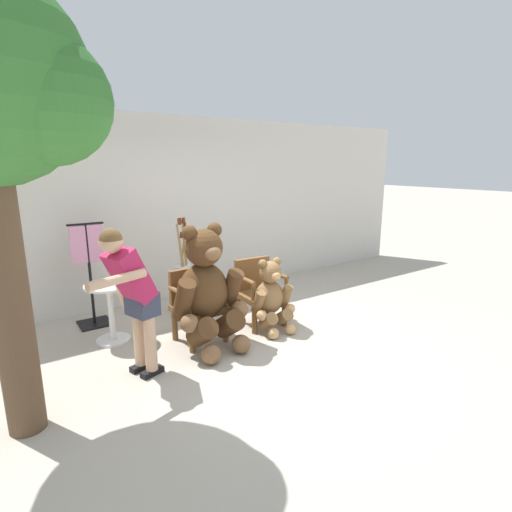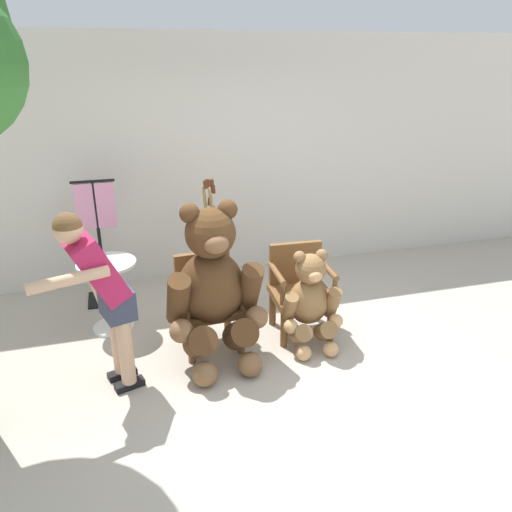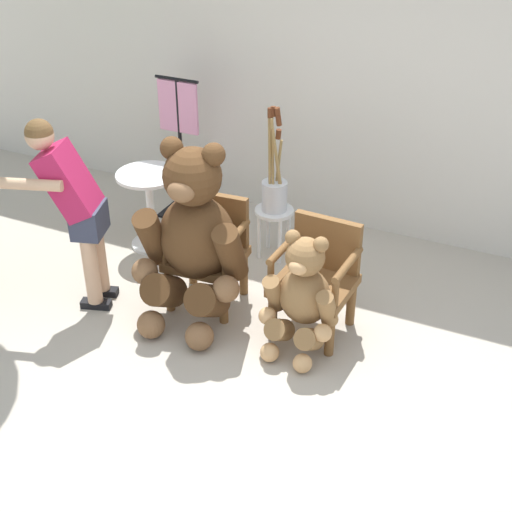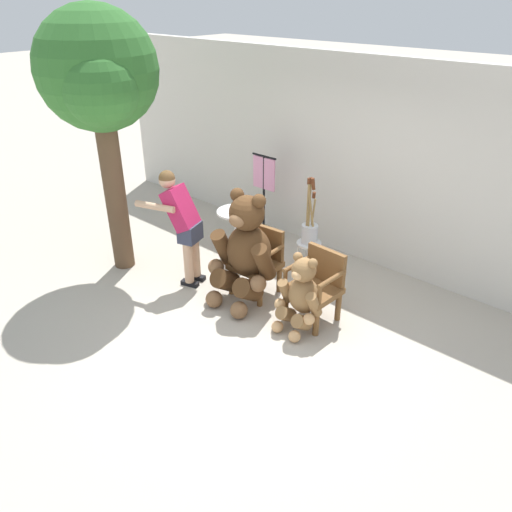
% 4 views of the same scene
% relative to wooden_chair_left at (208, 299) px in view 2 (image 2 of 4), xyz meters
% --- Properties ---
extents(ground_plane, '(60.00, 60.00, 0.00)m').
position_rel_wooden_chair_left_xyz_m(ground_plane, '(0.45, -0.66, -0.46)').
color(ground_plane, '#B2A899').
extents(back_wall, '(10.00, 0.16, 2.80)m').
position_rel_wooden_chair_left_xyz_m(back_wall, '(0.45, 1.74, 0.94)').
color(back_wall, beige).
rests_on(back_wall, ground).
extents(wooden_chair_left, '(0.60, 0.56, 0.86)m').
position_rel_wooden_chair_left_xyz_m(wooden_chair_left, '(0.00, 0.00, 0.00)').
color(wooden_chair_left, brown).
rests_on(wooden_chair_left, ground).
extents(wooden_chair_right, '(0.58, 0.55, 0.86)m').
position_rel_wooden_chair_left_xyz_m(wooden_chair_right, '(0.91, 0.00, 0.00)').
color(wooden_chair_right, brown).
rests_on(wooden_chair_right, ground).
extents(teddy_bear_large, '(0.87, 0.84, 1.44)m').
position_rel_wooden_chair_left_xyz_m(teddy_bear_large, '(0.01, -0.26, 0.25)').
color(teddy_bear_large, '#4C3019').
rests_on(teddy_bear_large, ground).
extents(teddy_bear_small, '(0.56, 0.54, 0.94)m').
position_rel_wooden_chair_left_xyz_m(teddy_bear_small, '(0.90, -0.29, -0.00)').
color(teddy_bear_small, olive).
rests_on(teddy_bear_small, ground).
extents(person_visitor, '(0.73, 0.63, 1.54)m').
position_rel_wooden_chair_left_xyz_m(person_visitor, '(-0.90, -0.46, 0.45)').
color(person_visitor, black).
rests_on(person_visitor, ground).
extents(white_stool, '(0.34, 0.34, 0.46)m').
position_rel_wooden_chair_left_xyz_m(white_stool, '(0.20, 0.82, -0.11)').
color(white_stool, silver).
rests_on(white_stool, ground).
extents(brush_bucket, '(0.22, 0.22, 0.93)m').
position_rel_wooden_chair_left_xyz_m(brush_bucket, '(0.20, 0.82, 0.20)').
color(brush_bucket, silver).
rests_on(brush_bucket, white_stool).
extents(round_side_table, '(0.56, 0.56, 0.72)m').
position_rel_wooden_chair_left_xyz_m(round_side_table, '(-0.87, 0.52, -0.01)').
color(round_side_table, white).
rests_on(round_side_table, ground).
extents(clothing_display_stand, '(0.44, 0.40, 1.36)m').
position_rel_wooden_chair_left_xyz_m(clothing_display_stand, '(-0.94, 1.19, 0.26)').
color(clothing_display_stand, black).
rests_on(clothing_display_stand, ground).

